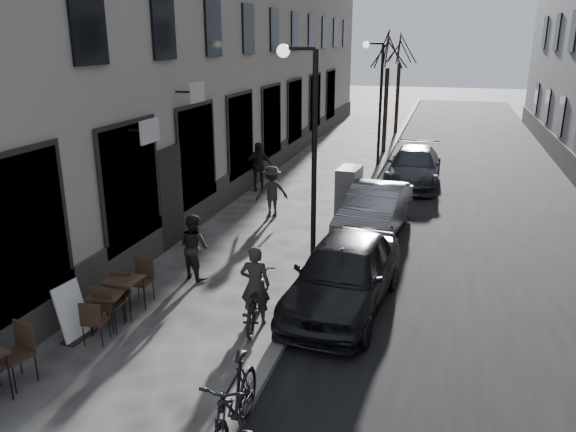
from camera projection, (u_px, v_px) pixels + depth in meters
The scene contains 19 objects.
road at pixel (473, 182), 21.23m from camera, with size 7.30×60.00×0.00m, color black.
kerb at pixel (376, 175), 22.16m from camera, with size 0.25×60.00×0.12m, color slate.
streetlamp_near at pixel (307, 137), 12.15m from camera, with size 0.90×0.28×5.09m.
streetlamp_far at pixel (377, 90), 23.15m from camera, with size 0.90×0.28×5.09m.
tree_near at pixel (388, 51), 25.43m from camera, with size 2.40×2.40×5.70m.
tree_far at pixel (400, 48), 30.93m from camera, with size 2.40×2.40×5.70m.
bistro_set_b at pixel (107, 307), 10.43m from camera, with size 0.66×1.45×0.83m.
bistro_set_c at pixel (125, 293), 10.94m from camera, with size 0.64×1.53×0.90m.
sign_board at pixel (73, 317), 10.08m from camera, with size 0.42×0.64×1.05m.
utility_cabinet at pixel (349, 194), 16.59m from camera, with size 0.59×1.07×1.61m, color #5C5B5E.
bicycle at pixel (256, 300), 10.62m from camera, with size 0.63×1.81×0.95m, color black.
cyclist_rider at pixel (255, 285), 10.53m from camera, with size 0.57×0.37×1.56m, color #272522.
pedestrian_near at pixel (194, 246), 12.56m from camera, with size 0.73×0.57×1.50m, color black.
pedestrian_mid at pixel (272, 191), 16.98m from camera, with size 1.00×0.58×1.55m, color #282423.
pedestrian_far at pixel (258, 166), 19.87m from camera, with size 1.01×0.42×1.73m, color black.
car_near at pixel (344, 274), 11.15m from camera, with size 1.74×4.31×1.47m, color black.
car_mid at pixel (375, 210), 15.48m from camera, with size 1.43×4.09×1.35m, color gray.
car_far at pixel (414, 167), 20.76m from camera, with size 1.87×4.60×1.34m, color #373941.
moped at pixel (234, 407), 7.32m from camera, with size 0.57×2.02×1.22m, color black.
Camera 1 is at (2.73, -5.75, 5.20)m, focal length 35.00 mm.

